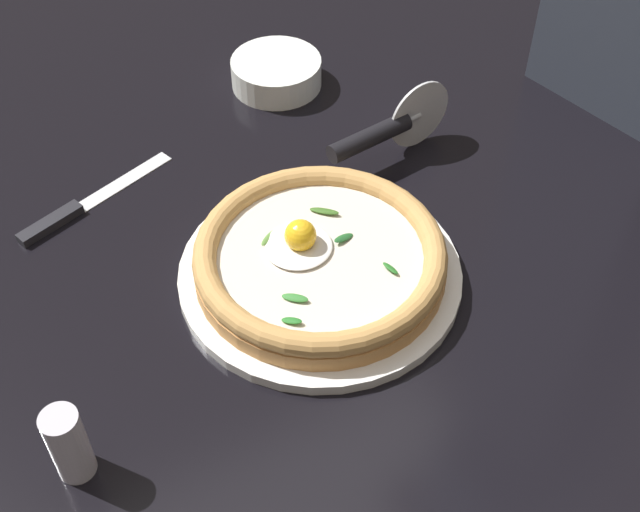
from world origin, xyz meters
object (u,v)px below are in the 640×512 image
(pizza, at_px, (320,257))
(pizza_cutter, at_px, (385,130))
(table_knife, at_px, (75,209))
(pepper_shaker, at_px, (68,444))
(side_bowl, at_px, (276,73))

(pizza, distance_m, pizza_cutter, 0.20)
(table_knife, height_order, pepper_shaker, pepper_shaker)
(side_bowl, height_order, pepper_shaker, pepper_shaker)
(pizza, xyz_separation_m, pizza_cutter, (-0.16, -0.12, 0.01))
(pizza, relative_size, table_knife, 1.29)
(pizza, xyz_separation_m, table_knife, (0.18, -0.22, -0.03))
(pizza_cutter, height_order, pepper_shaker, pizza_cutter)
(pizza_cutter, relative_size, pepper_shaker, 2.20)
(side_bowl, relative_size, table_knife, 0.59)
(pizza_cutter, bearing_deg, pepper_shaker, 25.02)
(table_knife, distance_m, pepper_shaker, 0.32)
(pizza, height_order, table_knife, pizza)
(pepper_shaker, bearing_deg, pizza_cutter, -154.98)
(side_bowl, xyz_separation_m, pizza_cutter, (-0.04, 0.20, 0.02))
(side_bowl, height_order, pizza_cutter, pizza_cutter)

